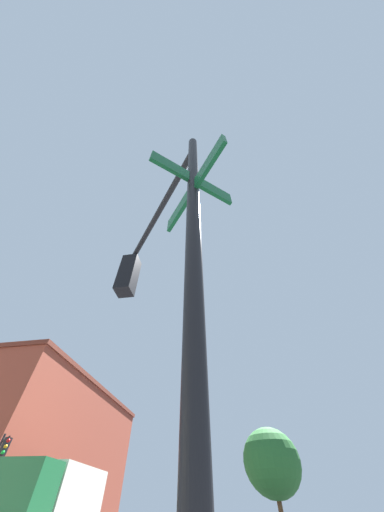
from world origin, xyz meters
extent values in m
cylinder|color=black|center=(-7.42, -6.66, 2.59)|extent=(0.12, 0.12, 5.18)
cylinder|color=black|center=(-6.53, -5.94, 4.78)|extent=(1.84, 1.51, 0.09)
cube|color=black|center=(-5.64, -5.22, 4.33)|extent=(0.28, 0.28, 0.80)
sphere|color=red|center=(-5.52, -5.12, 4.58)|extent=(0.18, 0.18, 0.18)
sphere|color=orange|center=(-5.52, -5.12, 4.33)|extent=(0.18, 0.18, 0.18)
sphere|color=green|center=(-5.52, -5.12, 4.08)|extent=(0.18, 0.18, 0.18)
cube|color=#0F5128|center=(-7.42, -6.66, 3.69)|extent=(0.88, 0.72, 0.20)
cube|color=#0F5128|center=(-7.42, -6.66, 3.91)|extent=(0.66, 0.80, 0.20)
cylinder|color=black|center=(6.65, 6.48, 4.30)|extent=(1.39, 1.58, 0.09)
cube|color=black|center=(5.99, 5.72, 3.85)|extent=(0.28, 0.28, 0.80)
sphere|color=red|center=(5.89, 5.61, 4.10)|extent=(0.18, 0.18, 0.18)
sphere|color=orange|center=(5.89, 5.61, 3.85)|extent=(0.18, 0.18, 0.18)
sphere|color=green|center=(5.89, 5.61, 3.60)|extent=(0.18, 0.18, 0.18)
cube|color=brown|center=(19.29, 15.86, 5.45)|extent=(22.58, 15.72, 10.89)
cube|color=#5C271C|center=(19.29, 15.86, 11.09)|extent=(22.88, 16.02, 0.40)
cube|color=#19592D|center=(5.25, 3.13, 1.85)|extent=(2.16, 2.43, 2.70)
cube|color=#19232D|center=(4.29, 3.08, 2.39)|extent=(0.18, 1.98, 1.19)
cube|color=beige|center=(9.46, 3.36, 1.92)|extent=(6.09, 2.64, 2.84)
sphere|color=#235B28|center=(9.46, -8.60, 3.39)|extent=(3.15, 3.15, 3.15)
camera|label=1|loc=(-8.50, -6.81, 1.46)|focal=16.41mm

